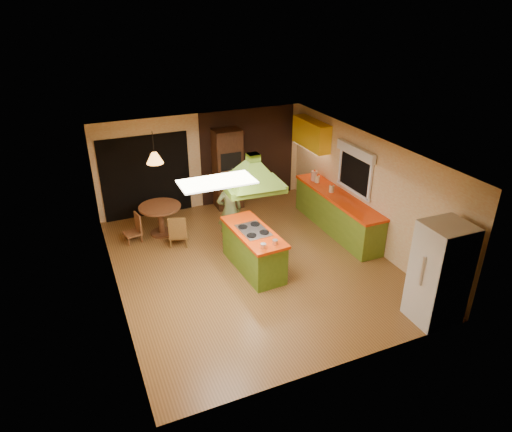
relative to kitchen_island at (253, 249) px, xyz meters
name	(u,v)px	position (x,y,z in m)	size (l,w,h in m)	color
ground	(252,263)	(0.04, 0.18, -0.45)	(6.50, 6.50, 0.00)	brown
room_walls	(252,210)	(0.04, 0.18, 0.80)	(5.50, 6.50, 6.50)	beige
ceiling_plane	(251,151)	(0.04, 0.18, 2.05)	(6.50, 6.50, 0.00)	silver
brick_panel	(248,155)	(1.29, 3.41, 0.80)	(2.64, 0.03, 2.50)	#381E14
nook_opening	(146,177)	(-1.46, 3.41, 0.60)	(2.20, 0.03, 2.10)	black
right_counter	(337,213)	(2.49, 0.78, 0.01)	(0.62, 3.05, 0.92)	olive
upper_cabinets	(311,134)	(2.61, 2.38, 1.50)	(0.34, 1.40, 0.70)	yellow
window_right	(355,162)	(2.74, 0.58, 1.32)	(0.12, 1.35, 1.06)	black
fluor_panel	(217,182)	(-1.06, -1.02, 2.04)	(1.20, 0.60, 0.03)	white
kitchen_island	(253,249)	(0.00, 0.00, 0.00)	(0.82, 1.81, 0.90)	#547D1F
range_hood	(253,167)	(0.00, 0.00, 1.80)	(1.16, 0.87, 0.80)	#53741D
man	(230,210)	(-0.05, 1.23, 0.36)	(0.59, 0.39, 1.61)	#535D31
refrigerator	(440,274)	(2.25, -2.73, 0.48)	(0.76, 0.72, 1.85)	silver
wall_oven	(227,169)	(0.60, 3.13, 0.60)	(0.70, 0.61, 2.10)	#3F2414
dining_table	(160,214)	(-1.41, 2.26, 0.06)	(0.97, 0.97, 0.73)	brown
chair_left	(132,229)	(-2.11, 2.16, -0.12)	(0.36, 0.36, 0.66)	brown
chair_near	(178,229)	(-1.16, 1.61, -0.07)	(0.42, 0.42, 0.76)	brown
pendant_lamp	(155,158)	(-1.41, 2.26, 1.45)	(0.38, 0.38, 0.24)	#FF9E3F
canister_large	(314,176)	(2.44, 1.83, 0.59)	(0.17, 0.17, 0.24)	beige
canister_medium	(317,179)	(2.44, 1.68, 0.56)	(0.12, 0.12, 0.17)	#F2E6C2
canister_small	(332,189)	(2.44, 1.01, 0.55)	(0.12, 0.12, 0.16)	beige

